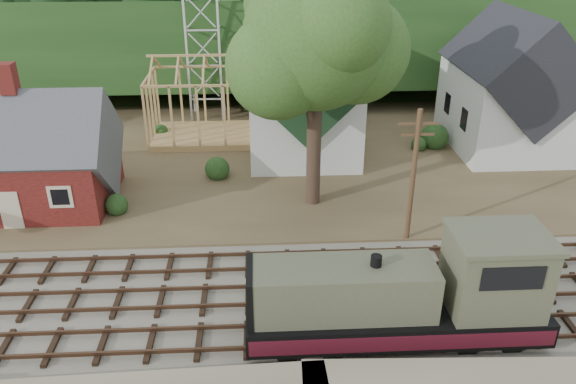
{
  "coord_description": "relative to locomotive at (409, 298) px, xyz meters",
  "views": [
    {
      "loc": [
        -1.35,
        -22.28,
        16.93
      ],
      "look_at": [
        0.18,
        6.0,
        3.0
      ],
      "focal_mm": 35.0,
      "sensor_mm": 36.0,
      "label": 1
    }
  ],
  "objects": [
    {
      "name": "ground",
      "position": [
        -4.91,
        3.0,
        -2.24
      ],
      "size": [
        140.0,
        140.0,
        0.0
      ],
      "primitive_type": "plane",
      "color": "#384C1E",
      "rests_on": "ground"
    },
    {
      "name": "railroad_bed",
      "position": [
        -4.91,
        3.0,
        -2.16
      ],
      "size": [
        64.0,
        11.0,
        0.16
      ],
      "primitive_type": "cube",
      "color": "#726B5B",
      "rests_on": "ground"
    },
    {
      "name": "village_flat",
      "position": [
        -4.91,
        21.0,
        -2.09
      ],
      "size": [
        64.0,
        26.0,
        0.3
      ],
      "primitive_type": "cube",
      "color": "brown",
      "rests_on": "ground"
    },
    {
      "name": "hillside",
      "position": [
        -4.91,
        45.0,
        -2.24
      ],
      "size": [
        70.0,
        28.96,
        12.74
      ],
      "primitive_type": "cube",
      "rotation": [
        -0.17,
        0.0,
        0.0
      ],
      "color": "#1E3F19",
      "rests_on": "ground"
    },
    {
      "name": "ridge",
      "position": [
        -4.91,
        61.0,
        -2.24
      ],
      "size": [
        80.0,
        20.0,
        12.0
      ],
      "primitive_type": "cube",
      "color": "black",
      "rests_on": "ground"
    },
    {
      "name": "depot",
      "position": [
        -20.91,
        14.0,
        0.98
      ],
      "size": [
        10.8,
        7.41,
        9.0
      ],
      "color": "#521212",
      "rests_on": "village_flat"
    },
    {
      "name": "church",
      "position": [
        -2.91,
        22.68,
        2.94
      ],
      "size": [
        8.4,
        15.17,
        13.0
      ],
      "color": "silver",
      "rests_on": "village_flat"
    },
    {
      "name": "farmhouse",
      "position": [
        13.09,
        22.0,
        2.63
      ],
      "size": [
        8.4,
        10.8,
        10.6
      ],
      "color": "silver",
      "rests_on": "village_flat"
    },
    {
      "name": "timber_frame",
      "position": [
        -10.91,
        25.0,
        1.03
      ],
      "size": [
        8.2,
        6.2,
        6.99
      ],
      "color": "tan",
      "rests_on": "village_flat"
    },
    {
      "name": "lattice_tower",
      "position": [
        -10.91,
        31.0,
        7.79
      ],
      "size": [
        3.2,
        3.2,
        12.12
      ],
      "color": "silver",
      "rests_on": "village_flat"
    },
    {
      "name": "big_tree",
      "position": [
        -2.74,
        13.08,
        7.98
      ],
      "size": [
        10.9,
        8.4,
        14.7
      ],
      "color": "#38281E",
      "rests_on": "village_flat"
    },
    {
      "name": "telegraph_pole_near",
      "position": [
        2.09,
        8.2,
        2.01
      ],
      "size": [
        2.2,
        0.28,
        8.0
      ],
      "color": "#4C331E",
      "rests_on": "ground"
    },
    {
      "name": "locomotive",
      "position": [
        0.0,
        0.0,
        0.0
      ],
      "size": [
        12.83,
        3.21,
        5.11
      ],
      "color": "black",
      "rests_on": "railroad_bed"
    },
    {
      "name": "car_blue",
      "position": [
        -17.15,
        13.92,
        -1.35
      ],
      "size": [
        1.7,
        3.59,
        1.18
      ],
      "primitive_type": "imported",
      "rotation": [
        0.0,
        0.0,
        0.09
      ],
      "color": "#6295D3",
      "rests_on": "village_flat"
    }
  ]
}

